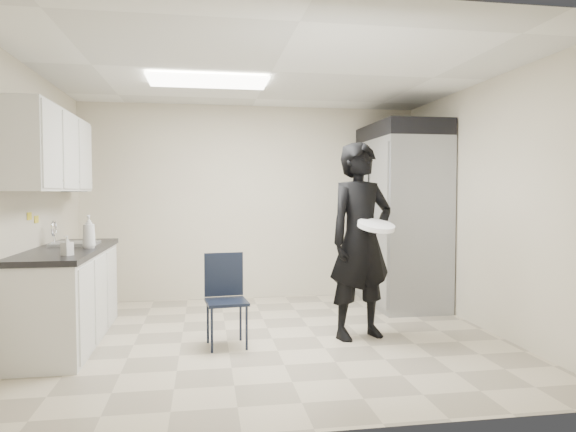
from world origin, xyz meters
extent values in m
plane|color=#BDAF94|center=(0.00, 0.00, 0.00)|extent=(4.50, 4.50, 0.00)
plane|color=white|center=(0.00, 0.00, 2.60)|extent=(4.50, 4.50, 0.00)
plane|color=beige|center=(0.00, 2.00, 1.30)|extent=(4.50, 0.00, 4.50)
plane|color=beige|center=(-2.25, 0.00, 1.30)|extent=(0.00, 4.00, 4.00)
plane|color=beige|center=(2.25, 0.00, 1.30)|extent=(0.00, 4.00, 4.00)
cube|color=white|center=(-0.60, 0.40, 2.57)|extent=(1.20, 0.60, 0.02)
cube|color=silver|center=(-1.95, 0.20, 0.43)|extent=(0.60, 1.90, 0.86)
cube|color=black|center=(-1.95, 0.20, 0.89)|extent=(0.64, 1.95, 0.05)
cube|color=gray|center=(-1.93, 0.45, 0.87)|extent=(0.42, 0.40, 0.14)
cylinder|color=silver|center=(-2.13, 0.45, 1.02)|extent=(0.02, 0.02, 0.24)
cube|color=silver|center=(-2.08, 0.20, 1.83)|extent=(0.35, 1.80, 0.75)
cube|color=black|center=(-2.14, 1.35, 1.62)|extent=(0.22, 0.30, 0.35)
cube|color=yellow|center=(-2.24, 0.10, 1.22)|extent=(0.00, 0.12, 0.07)
cube|color=yellow|center=(-2.24, 0.30, 1.18)|extent=(0.00, 0.12, 0.07)
cube|color=gray|center=(1.83, 1.27, 1.05)|extent=(0.80, 1.35, 2.10)
cube|color=black|center=(1.83, 1.27, 2.20)|extent=(0.80, 1.35, 0.20)
cube|color=black|center=(-0.45, -0.18, 0.42)|extent=(0.41, 0.41, 0.84)
imported|color=black|center=(0.87, -0.09, 0.96)|extent=(0.82, 0.66, 1.93)
cylinder|color=white|center=(0.95, -0.33, 1.13)|extent=(0.44, 0.44, 0.04)
imported|color=silver|center=(-1.73, 0.13, 1.07)|extent=(0.12, 0.12, 0.32)
imported|color=#B6B9C3|center=(-1.79, -0.42, 0.99)|extent=(0.11, 0.11, 0.17)
camera|label=1|loc=(-0.65, -4.94, 1.44)|focal=32.00mm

